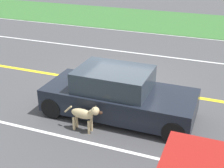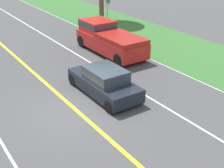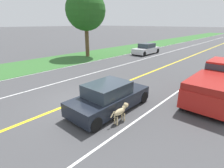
# 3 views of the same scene
# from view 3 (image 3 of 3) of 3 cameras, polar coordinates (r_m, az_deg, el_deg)

# --- Properties ---
(ground_plane) EXTENTS (400.00, 400.00, 0.00)m
(ground_plane) POSITION_cam_3_polar(r_m,az_deg,el_deg) (9.55, -11.99, -5.81)
(ground_plane) COLOR #424244
(centre_divider_line) EXTENTS (0.18, 160.00, 0.01)m
(centre_divider_line) POSITION_cam_3_polar(r_m,az_deg,el_deg) (9.55, -11.99, -5.79)
(centre_divider_line) COLOR yellow
(centre_divider_line) RESTS_ON ground
(lane_edge_line_left) EXTENTS (0.14, 160.00, 0.01)m
(lane_edge_line_left) POSITION_cam_3_polar(r_m,az_deg,el_deg) (15.47, -27.83, 2.12)
(lane_edge_line_left) COLOR white
(lane_edge_line_left) RESTS_ON ground
(lane_dash_same_dir) EXTENTS (0.10, 160.00, 0.01)m
(lane_dash_same_dir) POSITION_cam_3_polar(r_m,az_deg,el_deg) (7.34, 5.21, -13.65)
(lane_dash_same_dir) COLOR white
(lane_dash_same_dir) RESTS_ON ground
(lane_dash_oncoming) EXTENTS (0.10, 160.00, 0.01)m
(lane_dash_oncoming) POSITION_cam_3_polar(r_m,az_deg,el_deg) (12.37, -21.81, -0.91)
(lane_dash_oncoming) COLOR white
(lane_dash_oncoming) RESTS_ON ground
(grass_verge_left) EXTENTS (6.00, 160.00, 0.03)m
(grass_verge_left) POSITION_cam_3_polar(r_m,az_deg,el_deg) (18.24, -31.34, 3.90)
(grass_verge_left) COLOR #33662D
(grass_verge_left) RESTS_ON ground
(ego_car) EXTENTS (1.81, 4.24, 1.39)m
(ego_car) POSITION_cam_3_polar(r_m,az_deg,el_deg) (8.33, -0.92, -4.40)
(ego_car) COLOR black
(ego_car) RESTS_ON ground
(dog) EXTENTS (0.25, 1.13, 0.80)m
(dog) POSITION_cam_3_polar(r_m,az_deg,el_deg) (7.40, 2.98, -8.80)
(dog) COLOR #D1B784
(dog) RESTS_ON ground
(pickup_truck) EXTENTS (2.10, 5.63, 1.91)m
(pickup_truck) POSITION_cam_3_polar(r_m,az_deg,el_deg) (11.17, 31.63, 0.69)
(pickup_truck) COLOR red
(pickup_truck) RESTS_ON ground
(oncoming_car) EXTENTS (1.82, 4.32, 1.41)m
(oncoming_car) POSITION_cam_3_polar(r_m,az_deg,el_deg) (24.36, 11.07, 11.12)
(oncoming_car) COLOR silver
(oncoming_car) RESTS_ON ground
(roadside_tree_left_near) EXTENTS (4.63, 4.63, 7.69)m
(roadside_tree_left_near) POSITION_cam_3_polar(r_m,az_deg,el_deg) (22.12, -8.61, 22.65)
(roadside_tree_left_near) COLOR brown
(roadside_tree_left_near) RESTS_ON ground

